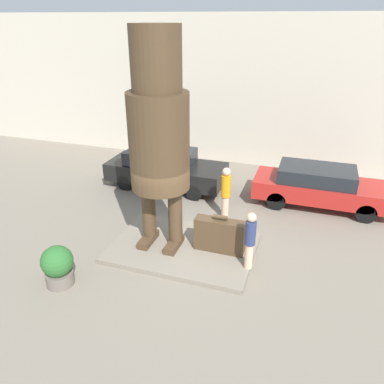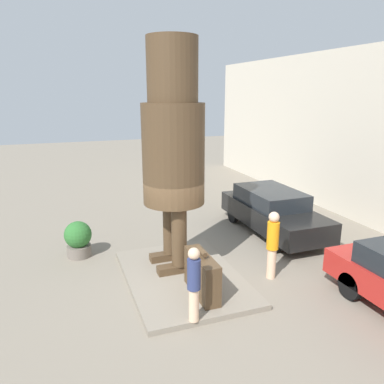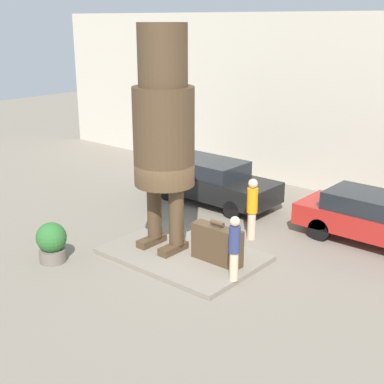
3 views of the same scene
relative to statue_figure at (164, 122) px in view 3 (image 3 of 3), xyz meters
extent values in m
plane|color=gray|center=(0.63, 0.02, -3.59)|extent=(60.00, 60.00, 0.00)
cube|color=gray|center=(0.63, 0.02, -3.52)|extent=(4.09, 2.84, 0.13)
cube|color=beige|center=(0.63, 7.91, -0.41)|extent=(28.00, 0.60, 6.36)
cube|color=#4C3823|center=(-0.41, -0.14, -3.35)|extent=(0.31, 0.91, 0.20)
cube|color=#4C3823|center=(0.41, -0.14, -3.35)|extent=(0.31, 0.91, 0.20)
cylinder|color=#4C3823|center=(-0.41, 0.00, -2.45)|extent=(0.40, 0.40, 1.60)
cylinder|color=#4C3823|center=(0.41, 0.00, -2.45)|extent=(0.40, 0.40, 1.60)
cylinder|color=#4C3823|center=(0.00, 0.00, -0.37)|extent=(1.60, 1.60, 2.57)
cylinder|color=#4C3823|center=(0.00, 0.00, 1.68)|extent=(1.25, 1.25, 1.54)
cube|color=#4C3823|center=(1.67, 0.14, -2.97)|extent=(1.42, 0.39, 0.97)
cylinder|color=#4C3823|center=(1.67, 0.14, -2.38)|extent=(0.39, 0.12, 0.12)
cylinder|color=beige|center=(2.61, -0.40, -3.09)|extent=(0.21, 0.21, 0.73)
cylinder|color=navy|center=(2.61, -0.40, -2.39)|extent=(0.28, 0.28, 0.65)
sphere|color=beige|center=(2.61, -0.40, -1.94)|extent=(0.24, 0.24, 0.24)
cube|color=black|center=(-1.52, 4.04, -2.94)|extent=(4.60, 1.81, 0.68)
cube|color=#1E2328|center=(-1.75, 4.04, -2.34)|extent=(2.53, 1.63, 0.52)
cylinder|color=black|center=(-0.10, 4.86, -3.28)|extent=(0.60, 0.18, 0.60)
cylinder|color=black|center=(-0.10, 3.22, -3.28)|extent=(0.60, 0.18, 0.60)
cylinder|color=black|center=(-2.95, 4.86, -3.28)|extent=(0.60, 0.18, 0.60)
cylinder|color=black|center=(-2.95, 3.22, -3.28)|extent=(0.60, 0.18, 0.60)
cube|color=#B2231E|center=(4.31, 4.21, -2.95)|extent=(4.69, 1.71, 0.62)
cube|color=#1E2328|center=(4.08, 4.21, -2.39)|extent=(2.58, 1.54, 0.50)
cylinder|color=black|center=(2.86, 4.98, -3.26)|extent=(0.66, 0.18, 0.66)
cylinder|color=black|center=(2.86, 3.45, -3.26)|extent=(0.66, 0.18, 0.66)
cylinder|color=#70665B|center=(-1.81, -2.42, -3.41)|extent=(0.70, 0.70, 0.34)
sphere|color=#2D6B2D|center=(-1.81, -2.42, -2.90)|extent=(0.80, 0.80, 0.80)
cylinder|color=beige|center=(1.31, 2.24, -3.18)|extent=(0.24, 0.24, 0.82)
cylinder|color=orange|center=(1.31, 2.24, -2.40)|extent=(0.31, 0.31, 0.73)
sphere|color=beige|center=(1.31, 2.24, -1.90)|extent=(0.27, 0.27, 0.27)
camera|label=1|loc=(3.81, -8.59, 2.57)|focal=35.00mm
camera|label=2|loc=(9.04, -2.78, 1.17)|focal=35.00mm
camera|label=3|loc=(9.34, -9.85, 2.52)|focal=50.00mm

